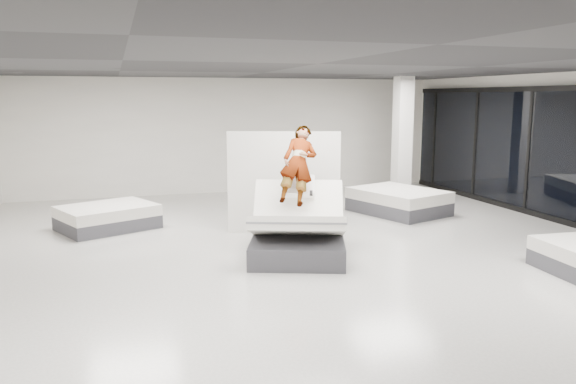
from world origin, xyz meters
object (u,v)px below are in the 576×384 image
object	(u,v)px
divider_panel	(284,183)
column	(402,139)
flat_bed_left_far	(108,217)
flat_bed_right_far	(398,201)
hero_bed	(298,232)
person	(299,179)
remote	(311,193)

from	to	relation	value
divider_panel	column	xyz separation A→B (m)	(4.02, 2.64, 0.59)
flat_bed_left_far	flat_bed_right_far	bearing A→B (deg)	-2.79
divider_panel	hero_bed	bearing A→B (deg)	-80.56
flat_bed_right_far	flat_bed_left_far	xyz separation A→B (m)	(-6.47, 0.32, -0.03)
person	remote	bearing A→B (deg)	-57.85
divider_panel	column	bearing A→B (deg)	51.17
person	divider_panel	bearing A→B (deg)	103.80
hero_bed	flat_bed_right_far	world-z (taller)	hero_bed
flat_bed_left_far	column	world-z (taller)	column
hero_bed	flat_bed_left_far	xyz separation A→B (m)	(-3.12, 3.01, -0.16)
divider_panel	flat_bed_right_far	distance (m)	3.35
hero_bed	divider_panel	bearing A→B (deg)	81.54
hero_bed	column	size ratio (longest dim) A/B	0.76
hero_bed	person	world-z (taller)	person
person	flat_bed_right_far	xyz separation A→B (m)	(3.24, 2.39, -0.99)
person	flat_bed_right_far	size ratio (longest dim) A/B	0.66
person	divider_panel	world-z (taller)	divider_panel
remote	column	world-z (taller)	column
hero_bed	person	distance (m)	0.92
divider_panel	column	size ratio (longest dim) A/B	0.69
hero_bed	remote	distance (m)	0.72
hero_bed	column	distance (m)	6.17
hero_bed	flat_bed_left_far	size ratio (longest dim) A/B	1.12
remote	divider_panel	bearing A→B (deg)	108.05
hero_bed	flat_bed_left_far	world-z (taller)	hero_bed
person	flat_bed_left_far	xyz separation A→B (m)	(-3.23, 2.71, -1.03)
remote	flat_bed_left_far	distance (m)	4.63
person	divider_panel	size ratio (longest dim) A/B	0.72
remote	flat_bed_right_far	size ratio (longest dim) A/B	0.06
person	column	distance (m)	5.77
person	flat_bed_left_far	bearing A→B (deg)	159.68
divider_panel	flat_bed_left_far	xyz separation A→B (m)	(-3.37, 1.35, -0.76)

